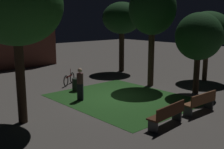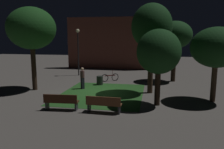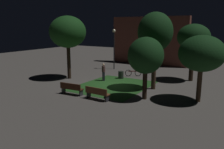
% 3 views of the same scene
% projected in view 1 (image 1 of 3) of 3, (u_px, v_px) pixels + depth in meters
% --- Properties ---
extents(ground_plane, '(60.00, 60.00, 0.00)m').
position_uv_depth(ground_plane, '(114.00, 97.00, 13.97)').
color(ground_plane, '#56514C').
extents(grass_lawn, '(5.50, 6.68, 0.01)m').
position_uv_depth(grass_lawn, '(123.00, 98.00, 13.80)').
color(grass_lawn, '#23511E').
rests_on(grass_lawn, ground).
extents(bench_back_row, '(1.83, 0.61, 0.88)m').
position_uv_depth(bench_back_row, '(168.00, 114.00, 10.10)').
color(bench_back_row, '#422314').
rests_on(bench_back_row, ground).
extents(bench_near_trees, '(1.81, 0.54, 0.88)m').
position_uv_depth(bench_near_trees, '(201.00, 102.00, 11.62)').
color(bench_near_trees, brown).
rests_on(bench_near_trees, ground).
extents(tree_near_wall, '(3.39, 3.39, 5.90)m').
position_uv_depth(tree_near_wall, '(16.00, 5.00, 9.76)').
color(tree_near_wall, '#2D2116').
rests_on(tree_near_wall, ground).
extents(tree_lawn_side, '(2.70, 2.70, 6.02)m').
position_uv_depth(tree_lawn_side, '(152.00, 9.00, 15.67)').
color(tree_lawn_side, '#38281C').
rests_on(tree_lawn_side, ground).
extents(tree_tall_center, '(2.95, 2.95, 4.41)m').
position_uv_depth(tree_tall_center, '(208.00, 30.00, 17.35)').
color(tree_tall_center, '#423021').
rests_on(tree_tall_center, ground).
extents(tree_back_left, '(2.88, 2.88, 5.16)m').
position_uv_depth(tree_back_left, '(122.00, 19.00, 20.28)').
color(tree_back_left, '#2D2116').
rests_on(tree_back_left, ground).
extents(tree_back_right, '(2.43, 2.43, 4.27)m').
position_uv_depth(tree_back_right, '(199.00, 37.00, 14.24)').
color(tree_back_right, '#2D2116').
rests_on(tree_back_right, ground).
extents(trash_bin, '(0.51, 0.51, 0.71)m').
position_uv_depth(trash_bin, '(77.00, 85.00, 15.21)').
color(trash_bin, black).
rests_on(trash_bin, ground).
extents(bicycle, '(1.38, 0.98, 0.93)m').
position_uv_depth(bicycle, '(69.00, 79.00, 16.71)').
color(bicycle, black).
rests_on(bicycle, ground).
extents(pedestrian, '(0.34, 0.34, 1.61)m').
position_uv_depth(pedestrian, '(80.00, 83.00, 13.32)').
color(pedestrian, black).
rests_on(pedestrian, ground).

